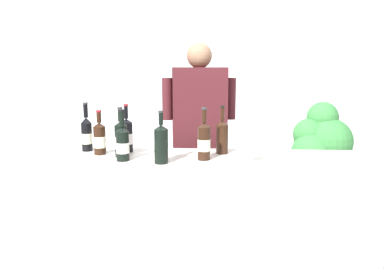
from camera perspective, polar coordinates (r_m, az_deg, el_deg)
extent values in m
cube|color=silver|center=(4.95, 2.70, 8.86)|extent=(8.00, 0.10, 2.80)
cube|color=beige|center=(2.57, 1.78, -13.64)|extent=(2.08, 0.57, 0.93)
cylinder|color=black|center=(2.27, -4.67, -1.79)|extent=(0.08, 0.08, 0.21)
cone|color=black|center=(2.25, -4.71, 1.11)|extent=(0.08, 0.08, 0.03)
cylinder|color=black|center=(2.24, -4.73, 2.38)|extent=(0.03, 0.03, 0.07)
cylinder|color=#333338|center=(2.24, -4.74, 3.47)|extent=(0.03, 0.03, 0.01)
cylinder|color=black|center=(2.57, -13.74, -0.88)|extent=(0.08, 0.08, 0.18)
cone|color=black|center=(2.56, -13.83, 1.45)|extent=(0.08, 0.08, 0.03)
cylinder|color=black|center=(2.55, -13.88, 2.53)|extent=(0.03, 0.03, 0.07)
cylinder|color=maroon|center=(2.55, -13.92, 3.44)|extent=(0.03, 0.03, 0.01)
cylinder|color=silver|center=(2.58, -13.73, -1.08)|extent=(0.08, 0.08, 0.07)
cylinder|color=black|center=(2.61, -9.82, -0.41)|extent=(0.08, 0.08, 0.20)
cone|color=black|center=(2.59, -9.89, 2.07)|extent=(0.08, 0.08, 0.03)
cylinder|color=black|center=(2.58, -9.93, 3.32)|extent=(0.03, 0.03, 0.09)
cylinder|color=maroon|center=(2.58, -9.96, 4.41)|extent=(0.03, 0.03, 0.01)
cylinder|color=silver|center=(2.61, -9.81, -0.63)|extent=(0.08, 0.08, 0.07)
cylinder|color=black|center=(2.36, -10.42, -1.76)|extent=(0.08, 0.08, 0.18)
cone|color=black|center=(2.35, -10.50, 0.77)|extent=(0.08, 0.08, 0.03)
cylinder|color=black|center=(2.34, -10.54, 2.30)|extent=(0.03, 0.03, 0.09)
cylinder|color=black|center=(2.33, -10.59, 3.60)|extent=(0.03, 0.03, 0.01)
cylinder|color=white|center=(2.37, -10.41, -1.97)|extent=(0.08, 0.08, 0.06)
cylinder|color=black|center=(2.53, 4.57, -0.70)|extent=(0.08, 0.08, 0.19)
cone|color=black|center=(2.51, 4.61, 1.80)|extent=(0.08, 0.08, 0.03)
cylinder|color=black|center=(2.50, 4.62, 3.11)|extent=(0.03, 0.03, 0.09)
cylinder|color=black|center=(2.50, 4.64, 4.25)|extent=(0.03, 0.03, 0.01)
cylinder|color=black|center=(2.70, -15.58, -0.37)|extent=(0.07, 0.07, 0.19)
cone|color=black|center=(2.69, -15.69, 2.06)|extent=(0.07, 0.07, 0.04)
cylinder|color=black|center=(2.68, -15.76, 3.45)|extent=(0.03, 0.03, 0.09)
cylinder|color=#333338|center=(2.67, -15.81, 4.55)|extent=(0.03, 0.03, 0.01)
cylinder|color=#E8E8C7|center=(2.71, -15.57, -0.57)|extent=(0.07, 0.07, 0.07)
cylinder|color=black|center=(2.35, 1.82, -1.35)|extent=(0.08, 0.08, 0.21)
cone|color=black|center=(2.33, 1.84, 1.49)|extent=(0.08, 0.08, 0.03)
cylinder|color=black|center=(2.32, 1.85, 2.83)|extent=(0.03, 0.03, 0.08)
cylinder|color=#333338|center=(2.32, 1.85, 3.95)|extent=(0.03, 0.03, 0.01)
cylinder|color=silver|center=(2.35, 1.82, -1.60)|extent=(0.08, 0.08, 0.07)
cylinder|color=black|center=(2.47, -10.67, -0.98)|extent=(0.08, 0.08, 0.20)
cone|color=black|center=(2.45, -10.76, 1.65)|extent=(0.08, 0.08, 0.03)
cylinder|color=black|center=(2.45, -10.80, 2.87)|extent=(0.03, 0.03, 0.08)
cylinder|color=#333338|center=(2.44, -10.83, 3.94)|extent=(0.03, 0.03, 0.01)
cylinder|color=silver|center=(2.47, -10.66, -1.21)|extent=(0.08, 0.08, 0.08)
cylinder|color=silver|center=(2.29, 8.53, -4.33)|extent=(0.08, 0.08, 0.00)
cylinder|color=silver|center=(2.28, 8.56, -3.06)|extent=(0.01, 0.01, 0.10)
ellipsoid|color=silver|center=(2.26, 8.62, -0.79)|extent=(0.08, 0.08, 0.09)
ellipsoid|color=maroon|center=(2.27, 8.61, -1.20)|extent=(0.06, 0.06, 0.03)
cube|color=black|center=(3.11, 1.04, -9.92)|extent=(0.40, 0.29, 0.87)
cube|color=#47191E|center=(2.95, 1.08, 3.93)|extent=(0.44, 0.29, 0.63)
sphere|color=#8C664C|center=(2.93, 1.11, 11.81)|extent=(0.19, 0.19, 0.19)
cylinder|color=#47191E|center=(2.97, 5.85, 5.41)|extent=(0.08, 0.08, 0.32)
cylinder|color=#47191E|center=(2.93, -3.75, 5.37)|extent=(0.08, 0.08, 0.32)
cylinder|color=brown|center=(3.96, 18.23, -10.33)|extent=(0.34, 0.34, 0.31)
sphere|color=#387F3D|center=(3.84, 19.31, -3.56)|extent=(0.39, 0.39, 0.39)
sphere|color=#387F3D|center=(3.69, 17.53, -2.79)|extent=(0.37, 0.37, 0.37)
sphere|color=#387F3D|center=(3.81, 19.84, -1.02)|extent=(0.46, 0.46, 0.46)
sphere|color=#387F3D|center=(3.83, 19.10, 2.47)|extent=(0.30, 0.30, 0.30)
sphere|color=#387F3D|center=(3.77, 17.26, 0.03)|extent=(0.30, 0.30, 0.30)
sphere|color=#387F3D|center=(3.78, 17.69, -1.11)|extent=(0.35, 0.35, 0.35)
sphere|color=#387F3D|center=(3.87, 20.12, -1.57)|extent=(0.37, 0.37, 0.37)
cylinder|color=#4C3823|center=(3.83, 18.60, -3.94)|extent=(0.05, 0.05, 0.60)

